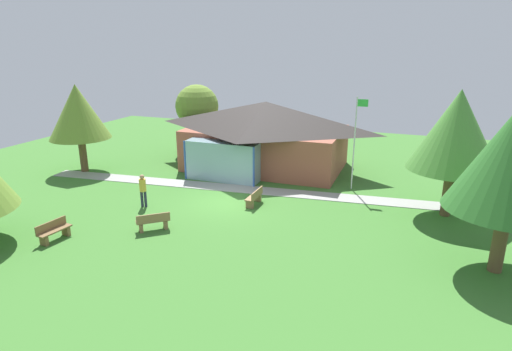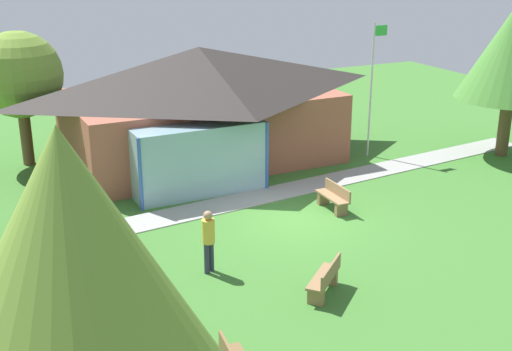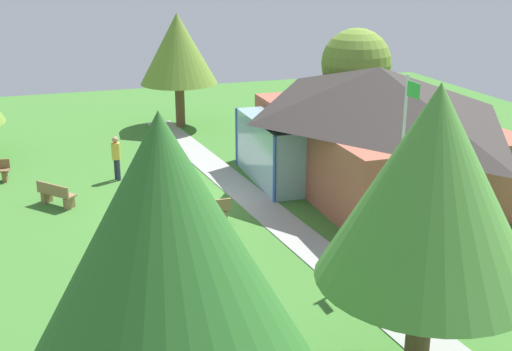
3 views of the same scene
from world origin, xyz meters
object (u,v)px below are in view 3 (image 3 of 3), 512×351
flagpole (402,163)px  bench_front_center (56,195)px  visitor_strolling_lawn (116,155)px  tree_east_hedge (432,186)px  tree_behind_pavilion_left (356,64)px  tree_west_hedge (178,49)px  pavilion (372,124)px  bench_rear_near_path (208,212)px  tree_far_east (165,252)px

flagpole → bench_front_center: size_ratio=3.77×
flagpole → visitor_strolling_lawn: flagpole is taller
visitor_strolling_lawn → tree_east_hedge: (14.63, 4.23, 3.22)m
flagpole → tree_east_hedge: size_ratio=0.87×
tree_behind_pavilion_left → tree_west_hedge: bearing=-121.2°
pavilion → tree_east_hedge: tree_east_hedge is taller
tree_west_hedge → bench_rear_near_path: bearing=-8.1°
tree_far_east → tree_east_hedge: size_ratio=1.03×
bench_rear_near_path → visitor_strolling_lawn: 5.79m
visitor_strolling_lawn → tree_behind_pavilion_left: tree_behind_pavilion_left is taller
pavilion → flagpole: bearing=-21.6°
pavilion → bench_rear_near_path: (1.89, -6.84, -1.91)m
bench_front_center → tree_east_hedge: size_ratio=0.23×
visitor_strolling_lawn → tree_behind_pavilion_left: bearing=-101.9°
flagpole → tree_behind_pavilion_left: (-12.60, 4.95, 0.54)m
flagpole → visitor_strolling_lawn: 11.92m
flagpole → bench_front_center: bearing=-130.4°
tree_behind_pavilion_left → flagpole: bearing=-21.4°
bench_rear_near_path → tree_behind_pavilion_left: tree_behind_pavilion_left is taller
flagpole → tree_east_hedge: 5.60m
flagpole → tree_behind_pavilion_left: flagpole is taller
bench_front_center → visitor_strolling_lawn: size_ratio=0.82×
pavilion → visitor_strolling_lawn: pavilion is taller
flagpole → tree_far_east: tree_far_east is taller
tree_far_east → tree_west_hedge: tree_far_east is taller
bench_front_center → tree_far_east: tree_far_east is taller
flagpole → visitor_strolling_lawn: (-9.73, -6.60, -1.95)m
tree_far_east → tree_west_hedge: bearing=167.9°
bench_front_center → tree_far_east: bearing=-35.4°
bench_front_center → tree_far_east: size_ratio=0.22×
tree_west_hedge → pavilion: bearing=24.9°
pavilion → bench_rear_near_path: 7.35m
flagpole → visitor_strolling_lawn: bearing=-145.8°
tree_east_hedge → tree_west_hedge: bearing=-179.6°
tree_west_hedge → tree_far_east: bearing=-12.1°
bench_rear_near_path → tree_far_east: (10.84, -3.26, 3.99)m
tree_far_east → visitor_strolling_lawn: bearing=176.5°
bench_rear_near_path → tree_east_hedge: bearing=-77.0°
pavilion → tree_east_hedge: (11.22, -4.87, 1.93)m
bench_rear_near_path → tree_behind_pavilion_left: (-8.17, 9.29, 3.10)m
tree_far_east → bench_front_center: bearing=-174.5°
bench_front_center → bench_rear_near_path: size_ratio=0.94×
pavilion → tree_west_hedge: bearing=-155.1°
pavilion → visitor_strolling_lawn: (-3.41, -9.11, -1.29)m
flagpole → bench_front_center: flagpole is taller
flagpole → tree_west_hedge: tree_west_hedge is taller
bench_rear_near_path → tree_behind_pavilion_left: 12.76m
tree_east_hedge → tree_far_east: bearing=-74.0°
pavilion → bench_rear_near_path: pavilion is taller
pavilion → bench_front_center: size_ratio=7.81×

